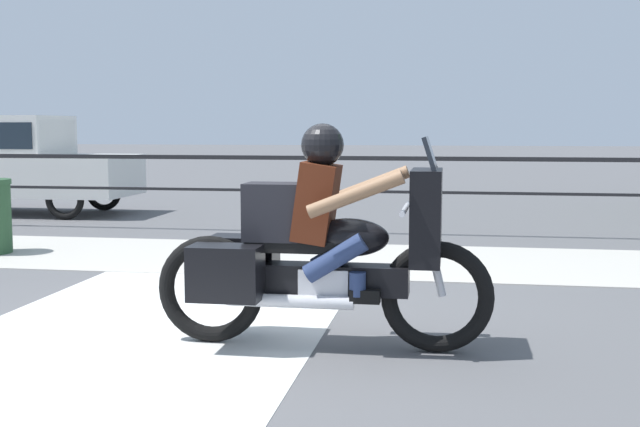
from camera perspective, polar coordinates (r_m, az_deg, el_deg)
name	(u,v)px	position (r m, az deg, el deg)	size (l,w,h in m)	color
ground_plane	(212,332)	(6.05, -7.70, -8.38)	(120.00, 120.00, 0.00)	#565659
sidewalk_band	(299,258)	(9.28, -1.53, -3.18)	(44.00, 2.40, 0.01)	#B7B2A8
crosswalk_band	(137,336)	(6.03, -12.87, -8.48)	(2.65, 6.00, 0.01)	silver
fence_railing	(328,172)	(11.33, 0.55, 2.94)	(36.00, 0.05, 1.11)	black
motorcycle	(318,248)	(5.47, -0.13, -2.47)	(2.34, 0.76, 1.54)	black
parked_car	(9,159)	(14.99, -21.26, 3.63)	(4.19, 1.61, 1.70)	silver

